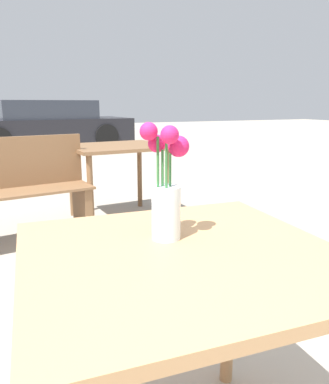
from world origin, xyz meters
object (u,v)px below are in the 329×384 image
(table_front, at_px, (181,292))
(parked_car, at_px, (47,125))
(flower_vase, at_px, (165,196))
(table_back, at_px, (117,157))

(table_front, relative_size, parked_car, 0.20)
(flower_vase, distance_m, table_back, 2.59)
(table_back, relative_size, parked_car, 0.22)
(table_front, height_order, table_back, table_front)
(table_front, bearing_deg, flower_vase, 92.38)
(table_back, bearing_deg, flower_vase, -104.17)
(table_front, distance_m, flower_vase, 0.26)
(table_front, height_order, parked_car, parked_car)
(table_front, relative_size, flower_vase, 2.65)
(table_front, distance_m, parked_car, 9.21)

